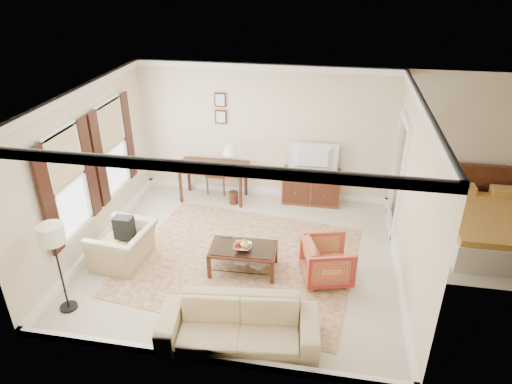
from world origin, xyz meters
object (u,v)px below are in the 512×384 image
(writing_desk, at_px, (213,170))
(striped_armchair, at_px, (327,259))
(coffee_table, at_px, (243,252))
(sofa, at_px, (239,319))
(club_armchair, at_px, (123,240))
(sideboard, at_px, (311,187))
(tv, at_px, (313,150))

(writing_desk, distance_m, striped_armchair, 3.56)
(coffee_table, bearing_deg, sofa, -80.48)
(club_armchair, xyz_separation_m, sofa, (2.37, -1.51, -0.03))
(writing_desk, bearing_deg, coffee_table, -64.56)
(striped_armchair, height_order, club_armchair, club_armchair)
(sideboard, bearing_deg, striped_armchair, -80.36)
(tv, relative_size, striped_armchair, 1.24)
(coffee_table, xyz_separation_m, sofa, (0.27, -1.63, 0.06))
(sideboard, relative_size, club_armchair, 1.19)
(tv, bearing_deg, sideboard, -90.00)
(striped_armchair, bearing_deg, sideboard, -5.55)
(striped_armchair, bearing_deg, tv, -5.48)
(club_armchair, bearing_deg, sideboard, 138.22)
(tv, bearing_deg, club_armchair, 42.10)
(sideboard, relative_size, tv, 1.24)
(tv, relative_size, coffee_table, 0.87)
(tv, xyz_separation_m, striped_armchair, (0.45, -2.63, -0.85))
(sideboard, height_order, club_armchair, club_armchair)
(writing_desk, height_order, tv, tv)
(club_armchair, height_order, sofa, club_armchair)
(writing_desk, bearing_deg, club_armchair, -109.95)
(coffee_table, height_order, club_armchair, club_armchair)
(writing_desk, bearing_deg, striped_armchair, -43.52)
(writing_desk, distance_m, club_armchair, 2.75)
(tv, height_order, club_armchair, tv)
(writing_desk, height_order, striped_armchair, writing_desk)
(writing_desk, relative_size, sofa, 0.68)
(tv, xyz_separation_m, club_armchair, (-3.05, -2.76, -0.79))
(tv, distance_m, coffee_table, 2.94)
(sofa, bearing_deg, writing_desk, 102.91)
(coffee_table, bearing_deg, tv, 70.12)
(club_armchair, bearing_deg, tv, 138.01)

